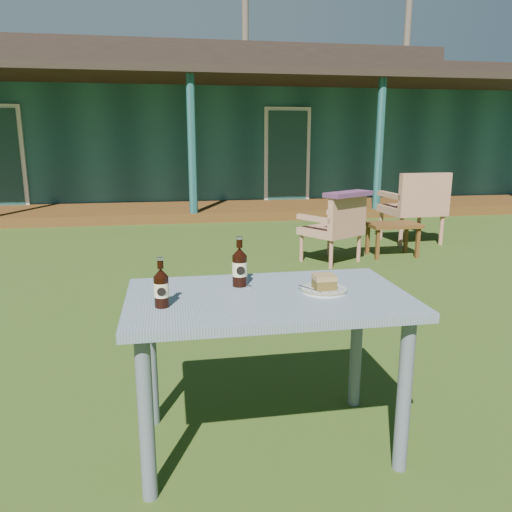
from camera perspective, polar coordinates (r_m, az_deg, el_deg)
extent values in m
plane|color=#334916|center=(3.88, -3.33, -7.51)|extent=(80.00, 80.00, 0.00)
cube|color=#1D4B4A|center=(13.11, -8.34, 12.74)|extent=(15.00, 6.00, 2.60)
cube|color=black|center=(13.18, -8.57, 19.05)|extent=(15.80, 6.80, 0.30)
cube|color=black|center=(13.23, -8.63, 20.77)|extent=(12.00, 3.50, 0.60)
cube|color=#573415|center=(9.30, -7.35, 5.10)|extent=(15.00, 1.80, 0.16)
cube|color=black|center=(9.28, -7.81, 19.75)|extent=(15.40, 2.00, 0.12)
cylinder|color=#1D4B4A|center=(8.41, -7.32, 12.09)|extent=(0.14, 0.14, 2.45)
cylinder|color=#1D4B4A|center=(9.16, 13.90, 11.90)|extent=(0.14, 0.14, 2.45)
cube|color=white|center=(10.37, 3.57, 11.11)|extent=(0.95, 0.06, 2.00)
cube|color=#193D38|center=(10.34, 3.61, 11.11)|extent=(0.80, 0.04, 1.85)
cylinder|color=brown|center=(22.62, -1.22, 21.76)|extent=(0.28, 0.28, 9.50)
cylinder|color=brown|center=(23.23, 16.88, 22.89)|extent=(0.28, 0.28, 11.00)
cube|color=slate|center=(2.15, 1.38, -4.91)|extent=(1.20, 0.70, 0.04)
cylinder|color=slate|center=(2.02, -12.45, -17.76)|extent=(0.06, 0.06, 0.68)
cylinder|color=slate|center=(2.22, 16.57, -15.04)|extent=(0.06, 0.06, 0.68)
cylinder|color=slate|center=(2.50, -11.95, -11.42)|extent=(0.06, 0.06, 0.68)
cylinder|color=slate|center=(2.66, 11.39, -9.82)|extent=(0.06, 0.06, 0.68)
cylinder|color=silver|center=(2.20, 7.76, -3.84)|extent=(0.20, 0.20, 0.01)
cylinder|color=olive|center=(2.20, 7.77, -3.71)|extent=(0.20, 0.20, 0.00)
cube|color=#52431A|center=(2.19, 7.79, -3.19)|extent=(0.09, 0.08, 0.04)
cube|color=#9C7846|center=(2.18, 7.81, -2.41)|extent=(0.09, 0.09, 0.02)
cube|color=silver|center=(2.17, 6.21, -3.79)|extent=(0.08, 0.13, 0.00)
cylinder|color=black|center=(2.25, -1.88, -1.72)|extent=(0.07, 0.07, 0.14)
cone|color=black|center=(2.23, -1.90, 0.49)|extent=(0.07, 0.07, 0.04)
cylinder|color=black|center=(2.22, -1.91, 1.46)|extent=(0.03, 0.03, 0.04)
cylinder|color=silver|center=(2.21, -1.91, 2.08)|extent=(0.03, 0.03, 0.01)
cylinder|color=beige|center=(2.25, -1.88, -1.46)|extent=(0.07, 0.07, 0.06)
cylinder|color=black|center=(2.21, -1.76, -1.68)|extent=(0.04, 0.00, 0.04)
cylinder|color=black|center=(2.01, -10.74, -4.05)|extent=(0.06, 0.06, 0.12)
cone|color=black|center=(1.98, -10.84, -1.88)|extent=(0.06, 0.06, 0.03)
cylinder|color=black|center=(1.98, -10.88, -0.92)|extent=(0.02, 0.02, 0.03)
cylinder|color=silver|center=(1.97, -10.91, -0.31)|extent=(0.03, 0.03, 0.01)
cylinder|color=beige|center=(2.00, -10.76, -3.79)|extent=(0.06, 0.06, 0.06)
cylinder|color=black|center=(1.97, -10.76, -4.04)|extent=(0.03, 0.00, 0.03)
cylinder|color=silver|center=(2.24, -0.86, -3.50)|extent=(0.03, 0.03, 0.01)
cube|color=#AD7356|center=(5.73, 8.52, 2.84)|extent=(0.76, 0.75, 0.08)
cube|color=#AD7356|center=(5.54, 10.41, 4.81)|extent=(0.52, 0.35, 0.37)
cube|color=#AD7356|center=(5.90, 10.06, 4.71)|extent=(0.31, 0.46, 0.05)
cube|color=#AD7356|center=(5.52, 6.72, 4.25)|extent=(0.31, 0.46, 0.05)
cylinder|color=#AD7356|center=(6.08, 8.36, 1.56)|extent=(0.04, 0.04, 0.32)
cylinder|color=#AD7356|center=(5.74, 5.21, 0.94)|extent=(0.04, 0.04, 0.32)
cylinder|color=#AD7356|center=(5.81, 11.66, 0.88)|extent=(0.04, 0.04, 0.32)
cylinder|color=#AD7356|center=(5.44, 8.57, 0.18)|extent=(0.04, 0.04, 0.32)
cube|color=#AD7356|center=(7.09, 17.36, 5.05)|extent=(0.74, 0.70, 0.10)
cube|color=#AD7356|center=(6.82, 18.75, 7.02)|extent=(0.71, 0.13, 0.46)
cube|color=#AD7356|center=(7.25, 19.52, 6.68)|extent=(0.12, 0.62, 0.07)
cube|color=#AD7356|center=(6.93, 15.15, 6.71)|extent=(0.12, 0.62, 0.07)
cylinder|color=#AD7356|center=(7.51, 18.12, 3.53)|extent=(0.05, 0.05, 0.39)
cylinder|color=#AD7356|center=(7.22, 14.09, 3.42)|extent=(0.05, 0.05, 0.39)
cylinder|color=#AD7356|center=(7.06, 20.43, 2.77)|extent=(0.05, 0.05, 0.39)
cylinder|color=#AD7356|center=(6.74, 16.24, 2.63)|extent=(0.05, 0.05, 0.39)
cube|color=#582E4F|center=(5.52, 10.51, 6.98)|extent=(0.62, 0.49, 0.05)
cube|color=#573415|center=(6.15, 15.41, 3.45)|extent=(0.60, 0.40, 0.04)
cube|color=#573415|center=(5.95, 13.72, 1.27)|extent=(0.04, 0.04, 0.36)
cube|color=#573415|center=(6.16, 17.99, 1.41)|extent=(0.04, 0.04, 0.36)
cube|color=#573415|center=(6.22, 12.63, 1.84)|extent=(0.04, 0.04, 0.36)
cube|color=#573415|center=(6.42, 16.76, 1.95)|extent=(0.04, 0.04, 0.36)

